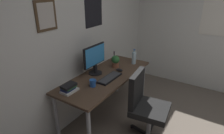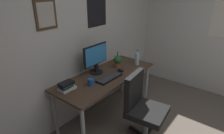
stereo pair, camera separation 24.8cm
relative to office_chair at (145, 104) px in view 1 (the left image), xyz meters
The scene contains 11 objects.
wall_back 1.34m from the office_chair, 99.20° to the left, with size 4.40×0.10×2.60m.
desk 0.68m from the office_chair, 81.69° to the left, with size 1.65×0.66×0.73m.
office_chair is the anchor object (origin of this frame).
monitor 0.95m from the office_chair, 86.10° to the left, with size 0.46×0.20×0.43m.
keyboard 0.60m from the office_chair, 87.50° to the left, with size 0.43×0.15×0.03m.
computer_mouse 0.70m from the office_chair, 60.61° to the left, with size 0.06×0.11×0.04m.
water_bottle 0.94m from the office_chair, 36.44° to the left, with size 0.07×0.07×0.25m.
coffee_mug_near 0.73m from the office_chair, 113.99° to the left, with size 0.12×0.08×0.09m.
potted_plant 0.88m from the office_chair, 59.21° to the left, with size 0.13×0.13×0.20m.
pen_cup 1.06m from the office_chair, 54.86° to the left, with size 0.07×0.07×0.20m.
book_stack_left 0.99m from the office_chair, 125.20° to the left, with size 0.21×0.14×0.11m.
Camera 1 is at (-1.80, 0.31, 1.93)m, focal length 30.42 mm.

